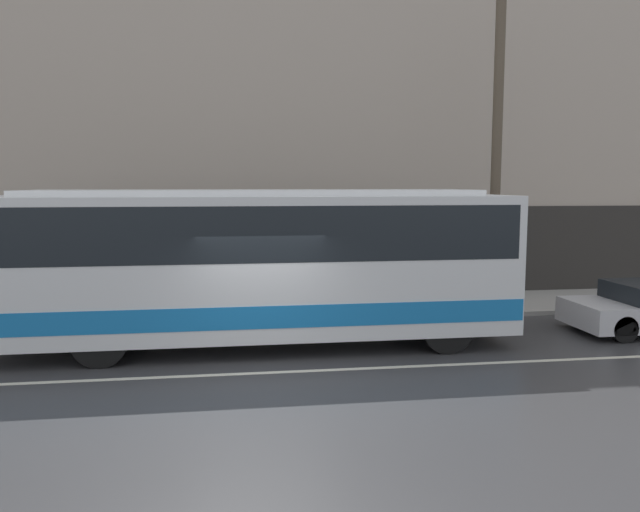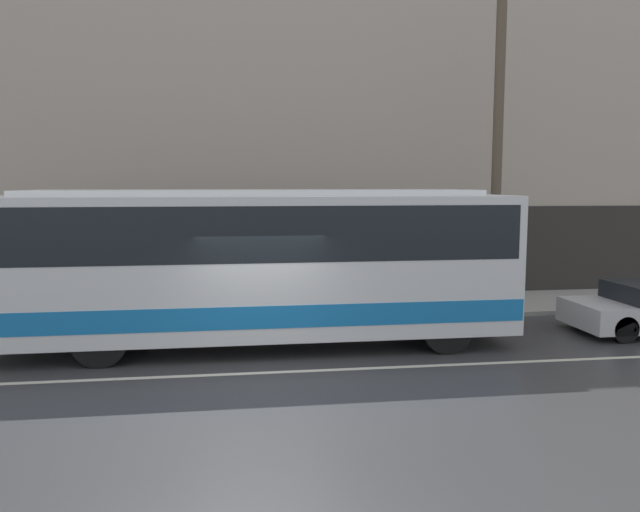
# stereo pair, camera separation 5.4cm
# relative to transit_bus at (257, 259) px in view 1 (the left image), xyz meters

# --- Properties ---
(ground_plane) EXTENTS (60.00, 60.00, 0.00)m
(ground_plane) POSITION_rel_transit_bus_xyz_m (0.02, -1.94, -1.90)
(ground_plane) COLOR #38383A
(sidewalk) EXTENTS (60.00, 3.17, 0.12)m
(sidewalk) POSITION_rel_transit_bus_xyz_m (0.02, 3.64, -1.84)
(sidewalk) COLOR #A09E99
(sidewalk) RESTS_ON ground_plane
(building_facade) EXTENTS (60.00, 0.35, 11.48)m
(building_facade) POSITION_rel_transit_bus_xyz_m (0.02, 5.37, 3.64)
(building_facade) COLOR #B7A899
(building_facade) RESTS_ON ground_plane
(lane_stripe) EXTENTS (54.00, 0.14, 0.01)m
(lane_stripe) POSITION_rel_transit_bus_xyz_m (0.02, -1.94, -1.89)
(lane_stripe) COLOR beige
(lane_stripe) RESTS_ON ground_plane
(transit_bus) EXTENTS (10.94, 2.53, 3.37)m
(transit_bus) POSITION_rel_transit_bus_xyz_m (0.00, 0.00, 0.00)
(transit_bus) COLOR white
(transit_bus) RESTS_ON ground_plane
(utility_pole_near) EXTENTS (0.27, 0.27, 8.38)m
(utility_pole_near) POSITION_rel_transit_bus_xyz_m (6.54, 2.78, 2.41)
(utility_pole_near) COLOR brown
(utility_pole_near) RESTS_ON sidewalk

